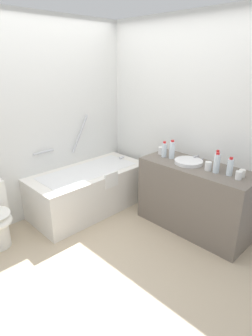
% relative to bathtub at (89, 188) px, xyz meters
% --- Properties ---
extents(ground_plane, '(3.69, 3.69, 0.00)m').
position_rel_bathtub_xyz_m(ground_plane, '(-0.44, -0.90, -0.31)').
color(ground_plane, '#C1AD8E').
extents(wall_back_tiled, '(3.09, 0.10, 2.54)m').
position_rel_bathtub_xyz_m(wall_back_tiled, '(-0.44, 0.43, 0.96)').
color(wall_back_tiled, silver).
rests_on(wall_back_tiled, ground_plane).
extents(wall_right_mirror, '(0.10, 2.95, 2.54)m').
position_rel_bathtub_xyz_m(wall_right_mirror, '(0.95, -0.90, 0.96)').
color(wall_right_mirror, silver).
rests_on(wall_right_mirror, ground_plane).
extents(bathtub, '(1.64, 0.77, 1.28)m').
position_rel_bathtub_xyz_m(bathtub, '(0.00, 0.00, 0.00)').
color(bathtub, white).
rests_on(bathtub, ground_plane).
extents(vanity_counter, '(0.56, 1.37, 0.84)m').
position_rel_bathtub_xyz_m(vanity_counter, '(0.62, -1.31, 0.11)').
color(vanity_counter, '#6B6056').
rests_on(vanity_counter, ground_plane).
extents(sink_basin, '(0.34, 0.34, 0.04)m').
position_rel_bathtub_xyz_m(sink_basin, '(0.61, -1.19, 0.55)').
color(sink_basin, white).
rests_on(sink_basin, vanity_counter).
extents(sink_faucet, '(0.11, 0.15, 0.06)m').
position_rel_bathtub_xyz_m(sink_faucet, '(0.81, -1.19, 0.56)').
color(sink_faucet, '#AFAFB4').
rests_on(sink_faucet, vanity_counter).
extents(water_bottle_0, '(0.07, 0.07, 0.21)m').
position_rel_bathtub_xyz_m(water_bottle_0, '(0.61, -1.70, 0.63)').
color(water_bottle_0, silver).
rests_on(water_bottle_0, vanity_counter).
extents(water_bottle_1, '(0.07, 0.07, 0.20)m').
position_rel_bathtub_xyz_m(water_bottle_1, '(0.60, -0.82, 0.62)').
color(water_bottle_1, silver).
rests_on(water_bottle_1, vanity_counter).
extents(water_bottle_2, '(0.07, 0.07, 0.23)m').
position_rel_bathtub_xyz_m(water_bottle_2, '(0.59, -1.56, 0.64)').
color(water_bottle_2, silver).
rests_on(water_bottle_2, vanity_counter).
extents(water_bottle_3, '(0.06, 0.06, 0.23)m').
position_rel_bathtub_xyz_m(water_bottle_3, '(0.67, -1.51, 0.64)').
color(water_bottle_3, silver).
rests_on(water_bottle_3, vanity_counter).
extents(water_bottle_4, '(0.07, 0.07, 0.24)m').
position_rel_bathtub_xyz_m(water_bottle_4, '(0.63, -0.93, 0.64)').
color(water_bottle_4, silver).
rests_on(water_bottle_4, vanity_counter).
extents(drinking_glass_0, '(0.07, 0.07, 0.08)m').
position_rel_bathtub_xyz_m(drinking_glass_0, '(0.67, -1.81, 0.57)').
color(drinking_glass_0, white).
rests_on(drinking_glass_0, vanity_counter).
extents(drinking_glass_1, '(0.07, 0.07, 0.09)m').
position_rel_bathtub_xyz_m(drinking_glass_1, '(0.58, -1.82, 0.57)').
color(drinking_glass_1, white).
rests_on(drinking_glass_1, vanity_counter).
extents(drinking_glass_2, '(0.07, 0.07, 0.10)m').
position_rel_bathtub_xyz_m(drinking_glass_2, '(0.66, -0.73, 0.58)').
color(drinking_glass_2, white).
rests_on(drinking_glass_2, vanity_counter).
extents(drinking_glass_3, '(0.07, 0.07, 0.10)m').
position_rel_bathtub_xyz_m(drinking_glass_3, '(0.58, -1.46, 0.58)').
color(drinking_glass_3, white).
rests_on(drinking_glass_3, vanity_counter).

